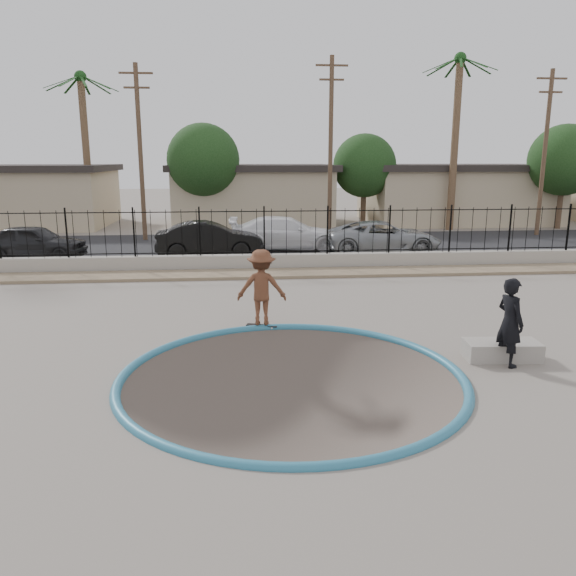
% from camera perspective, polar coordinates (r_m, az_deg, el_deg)
% --- Properties ---
extents(ground, '(120.00, 120.00, 2.20)m').
position_cam_1_polar(ground, '(24.19, -2.57, 0.12)').
color(ground, slate).
rests_on(ground, ground).
extents(bowl_pit, '(6.84, 6.84, 1.80)m').
position_cam_1_polar(bowl_pit, '(11.44, 0.39, -9.07)').
color(bowl_pit, '#50453D').
rests_on(bowl_pit, ground).
extents(coping_ring, '(7.04, 7.04, 0.20)m').
position_cam_1_polar(coping_ring, '(11.44, 0.39, -9.07)').
color(coping_ring, teal).
rests_on(coping_ring, ground).
extents(rock_strip, '(42.00, 1.60, 0.11)m').
position_cam_1_polar(rock_strip, '(21.21, -2.25, 1.47)').
color(rock_strip, '#9D8567').
rests_on(rock_strip, ground).
extents(retaining_wall, '(42.00, 0.45, 0.60)m').
position_cam_1_polar(retaining_wall, '(22.24, -2.40, 2.66)').
color(retaining_wall, gray).
rests_on(retaining_wall, ground).
extents(fence, '(40.00, 0.04, 1.80)m').
position_cam_1_polar(fence, '(22.05, -2.43, 5.72)').
color(fence, black).
rests_on(fence, retaining_wall).
extents(street, '(90.00, 8.00, 0.04)m').
position_cam_1_polar(street, '(28.89, -3.04, 4.49)').
color(street, black).
rests_on(street, ground).
extents(house_west, '(11.60, 8.60, 3.90)m').
position_cam_1_polar(house_west, '(40.60, -25.55, 8.50)').
color(house_west, tan).
rests_on(house_west, ground).
extents(house_center, '(10.60, 8.60, 3.90)m').
position_cam_1_polar(house_center, '(38.14, -3.62, 9.52)').
color(house_center, tan).
rests_on(house_center, ground).
extents(house_east, '(12.60, 8.60, 3.90)m').
position_cam_1_polar(house_east, '(40.98, 16.62, 9.25)').
color(house_east, tan).
rests_on(house_east, ground).
extents(palm_mid, '(2.30, 2.30, 9.30)m').
position_cam_1_polar(palm_mid, '(36.74, -20.06, 16.01)').
color(palm_mid, brown).
rests_on(palm_mid, ground).
extents(palm_right, '(2.30, 2.30, 10.30)m').
position_cam_1_polar(palm_right, '(36.12, 16.82, 17.31)').
color(palm_right, brown).
rests_on(palm_right, ground).
extents(utility_pole_left, '(1.70, 0.24, 9.00)m').
position_cam_1_polar(utility_pole_left, '(30.96, -14.78, 13.36)').
color(utility_pole_left, '#473323').
rests_on(utility_pole_left, ground).
extents(utility_pole_mid, '(1.70, 0.24, 9.50)m').
position_cam_1_polar(utility_pole_mid, '(30.97, 4.35, 14.21)').
color(utility_pole_mid, '#473323').
rests_on(utility_pole_mid, ground).
extents(utility_pole_right, '(1.70, 0.24, 9.00)m').
position_cam_1_polar(utility_pole_right, '(34.98, 24.63, 12.55)').
color(utility_pole_right, '#473323').
rests_on(utility_pole_right, ground).
extents(street_tree_left, '(4.32, 4.32, 6.36)m').
position_cam_1_polar(street_tree_left, '(34.61, -8.61, 12.71)').
color(street_tree_left, '#473323').
rests_on(street_tree_left, ground).
extents(street_tree_mid, '(3.96, 3.96, 5.83)m').
position_cam_1_polar(street_tree_mid, '(36.45, 7.77, 12.19)').
color(street_tree_mid, '#473323').
rests_on(street_tree_mid, ground).
extents(street_tree_right, '(4.32, 4.32, 6.36)m').
position_cam_1_polar(street_tree_right, '(39.07, 26.28, 11.56)').
color(street_tree_right, '#473323').
rests_on(street_tree_right, ground).
extents(skater, '(1.33, 0.84, 1.96)m').
position_cam_1_polar(skater, '(14.42, -2.70, -0.31)').
color(skater, brown).
rests_on(skater, ground).
extents(skateboard, '(0.84, 0.41, 0.07)m').
position_cam_1_polar(skateboard, '(14.66, -2.66, -3.81)').
color(skateboard, black).
rests_on(skateboard, ground).
extents(videographer, '(0.63, 0.79, 1.90)m').
position_cam_1_polar(videographer, '(12.68, 21.62, -3.25)').
color(videographer, black).
rests_on(videographer, ground).
extents(concrete_ledge, '(1.64, 0.81, 0.40)m').
position_cam_1_polar(concrete_ledge, '(13.24, 20.89, -5.92)').
color(concrete_ledge, gray).
rests_on(concrete_ledge, ground).
extents(car_a, '(4.52, 2.19, 1.49)m').
position_cam_1_polar(car_a, '(26.69, -24.40, 4.29)').
color(car_a, black).
rests_on(car_a, street).
extents(car_b, '(4.78, 1.94, 1.54)m').
position_cam_1_polar(car_b, '(25.23, -7.99, 4.95)').
color(car_b, black).
rests_on(car_b, street).
extents(car_c, '(5.44, 2.33, 1.56)m').
position_cam_1_polar(car_c, '(26.88, -0.19, 5.59)').
color(car_c, white).
rests_on(car_c, street).
extents(car_d, '(5.31, 2.58, 1.45)m').
position_cam_1_polar(car_d, '(26.38, 9.68, 5.14)').
color(car_d, gray).
rests_on(car_d, street).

